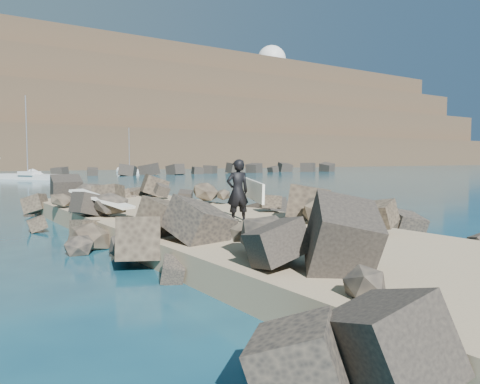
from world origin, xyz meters
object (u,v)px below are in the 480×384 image
at_px(sailboat_f, 147,168).
at_px(surfer_with_board, 240,191).
at_px(surfboard_resting, 102,203).
at_px(radome, 272,65).

bearing_deg(sailboat_f, surfer_with_board, -111.60).
height_order(surfboard_resting, surfer_with_board, surfer_with_board).
height_order(surfboard_resting, sailboat_f, sailboat_f).
relative_size(surfer_with_board, sailboat_f, 0.33).
bearing_deg(surfboard_resting, surfer_with_board, -81.34).
xyz_separation_m(surfboard_resting, radome, (123.61, 149.31, 42.49)).
relative_size(surfer_with_board, radome, 0.11).
height_order(surfboard_resting, radome, radome).
xyz_separation_m(surfboard_resting, sailboat_f, (39.12, 88.37, -0.69)).
bearing_deg(radome, surfboard_resting, -129.62).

